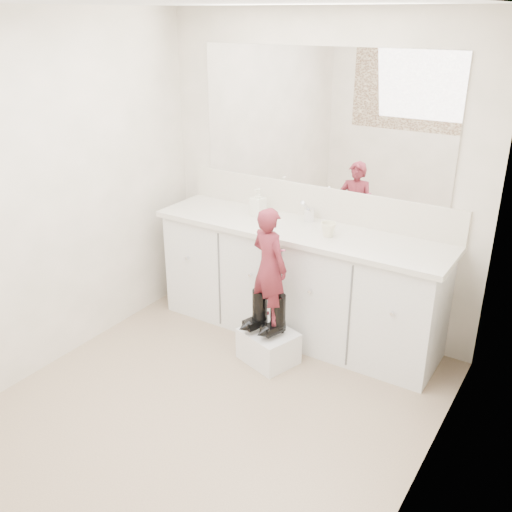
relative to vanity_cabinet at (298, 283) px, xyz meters
The scene contains 17 objects.
floor 1.30m from the vanity_cabinet, 90.00° to the right, with size 3.00×3.00×0.00m, color #866B58.
ceiling 2.32m from the vanity_cabinet, 90.00° to the right, with size 3.00×3.00×0.00m, color white.
wall_back 0.82m from the vanity_cabinet, 90.00° to the left, with size 2.60×2.60×0.00m, color #BDB6A1.
wall_left 1.95m from the vanity_cabinet, 136.70° to the right, with size 3.00×3.00×0.00m, color #BDB6A1.
wall_right 1.95m from the vanity_cabinet, 43.30° to the right, with size 3.00×3.00×0.00m, color #BDB6A1.
vanity_cabinet is the anchor object (origin of this frame).
countertop 0.45m from the vanity_cabinet, 90.00° to the right, with size 2.28×0.58×0.04m, color beige.
backsplash 0.64m from the vanity_cabinet, 90.00° to the left, with size 2.28×0.03×0.25m, color beige.
mirror 1.24m from the vanity_cabinet, 90.00° to the left, with size 2.00×0.02×1.00m, color white.
faucet 0.54m from the vanity_cabinet, 90.00° to the left, with size 0.08×0.08×0.10m, color silver.
cup 0.58m from the vanity_cabinet, 13.19° to the right, with size 0.11×0.11×0.10m, color #F0E9C0.
soap_bottle 0.70m from the vanity_cabinet, behind, with size 0.10×0.10×0.22m, color silver.
step_stool 0.57m from the vanity_cabinet, 87.26° to the right, with size 0.38×0.31×0.24m, color silver.
boot_left 0.48m from the vanity_cabinet, 96.28° to the right, with size 0.11×0.21×0.31m, color black, non-canonical shape.
boot_right 0.49m from the vanity_cabinet, 78.37° to the right, with size 0.11×0.21×0.31m, color black, non-canonical shape.
toddler 0.58m from the vanity_cabinet, 87.26° to the right, with size 0.31×0.20×0.84m, color #9C303A.
toothbrush 0.68m from the vanity_cabinet, 79.11° to the right, with size 0.01×0.01×0.14m, color #D0517F.
Camera 1 is at (1.84, -2.30, 2.36)m, focal length 40.00 mm.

